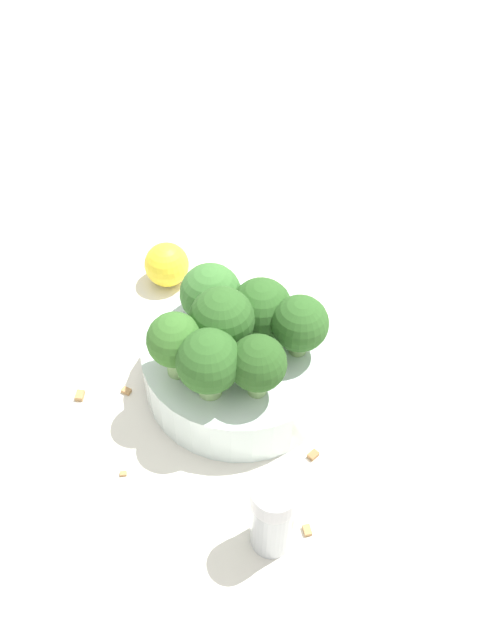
% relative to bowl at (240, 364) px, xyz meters
% --- Properties ---
extents(ground_plane, '(3.00, 3.00, 0.00)m').
position_rel_bowl_xyz_m(ground_plane, '(0.00, 0.00, -0.02)').
color(ground_plane, silver).
extents(bowl, '(0.17, 0.17, 0.05)m').
position_rel_bowl_xyz_m(bowl, '(0.00, 0.00, 0.00)').
color(bowl, silver).
rests_on(bowl, ground_plane).
extents(broccoli_floret_0, '(0.05, 0.05, 0.06)m').
position_rel_bowl_xyz_m(broccoli_floret_0, '(0.02, -0.02, 0.05)').
color(broccoli_floret_0, '#84AD66').
rests_on(broccoli_floret_0, bowl).
extents(broccoli_floret_1, '(0.05, 0.05, 0.07)m').
position_rel_bowl_xyz_m(broccoli_floret_1, '(-0.01, 0.01, 0.06)').
color(broccoli_floret_1, '#84AD66').
rests_on(broccoli_floret_1, bowl).
extents(broccoli_floret_2, '(0.05, 0.05, 0.06)m').
position_rel_bowl_xyz_m(broccoli_floret_2, '(-0.05, -0.02, 0.06)').
color(broccoli_floret_2, '#84AD66').
rests_on(broccoli_floret_2, bowl).
extents(broccoli_floret_3, '(0.05, 0.05, 0.05)m').
position_rel_bowl_xyz_m(broccoli_floret_3, '(0.04, 0.03, 0.05)').
color(broccoli_floret_3, '#7A9E5B').
rests_on(broccoli_floret_3, bowl).
extents(broccoli_floret_4, '(0.05, 0.05, 0.06)m').
position_rel_bowl_xyz_m(broccoli_floret_4, '(-0.00, -0.05, 0.06)').
color(broccoli_floret_4, '#84AD66').
rests_on(broccoli_floret_4, bowl).
extents(broccoli_floret_5, '(0.05, 0.05, 0.06)m').
position_rel_bowl_xyz_m(broccoli_floret_5, '(-0.03, 0.05, 0.06)').
color(broccoli_floret_5, '#84AD66').
rests_on(broccoli_floret_5, bowl).
extents(broccoli_floret_6, '(0.05, 0.05, 0.06)m').
position_rel_bowl_xyz_m(broccoli_floret_6, '(-0.05, 0.02, 0.06)').
color(broccoli_floret_6, '#8EB770').
rests_on(broccoli_floret_6, bowl).
extents(pepper_shaker, '(0.03, 0.03, 0.08)m').
position_rel_bowl_xyz_m(pepper_shaker, '(-0.15, -0.04, 0.01)').
color(pepper_shaker, '#B2B7BC').
rests_on(pepper_shaker, ground_plane).
extents(lemon_wedge, '(0.05, 0.05, 0.05)m').
position_rel_bowl_xyz_m(lemon_wedge, '(0.13, 0.09, -0.00)').
color(lemon_wedge, yellow).
rests_on(lemon_wedge, ground_plane).
extents(almond_crumb_0, '(0.01, 0.01, 0.01)m').
position_rel_bowl_xyz_m(almond_crumb_0, '(-0.07, -0.07, -0.02)').
color(almond_crumb_0, olive).
rests_on(almond_crumb_0, ground_plane).
extents(almond_crumb_1, '(0.01, 0.01, 0.01)m').
position_rel_bowl_xyz_m(almond_crumb_1, '(-0.03, 0.14, -0.02)').
color(almond_crumb_1, '#AD7F4C').
rests_on(almond_crumb_1, ground_plane).
extents(almond_crumb_2, '(0.01, 0.01, 0.01)m').
position_rel_bowl_xyz_m(almond_crumb_2, '(-0.14, -0.06, -0.02)').
color(almond_crumb_2, '#AD7F4C').
rests_on(almond_crumb_2, ground_plane).
extents(almond_crumb_3, '(0.01, 0.01, 0.01)m').
position_rel_bowl_xyz_m(almond_crumb_3, '(-0.02, 0.10, -0.02)').
color(almond_crumb_3, '#AD7F4C').
rests_on(almond_crumb_3, ground_plane).
extents(almond_crumb_4, '(0.00, 0.01, 0.01)m').
position_rel_bowl_xyz_m(almond_crumb_4, '(-0.10, 0.09, -0.02)').
color(almond_crumb_4, '#AD7F4C').
rests_on(almond_crumb_4, ground_plane).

